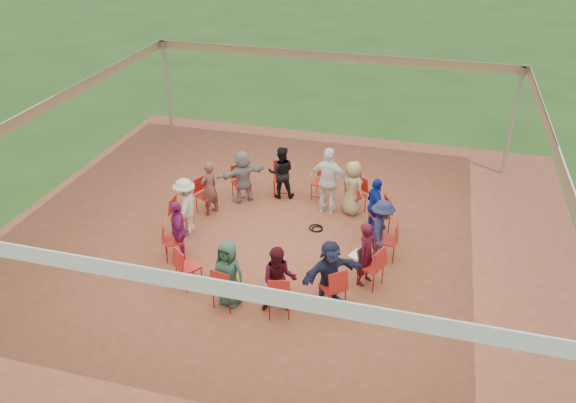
% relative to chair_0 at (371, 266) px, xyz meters
% --- Properties ---
extents(ground, '(80.00, 80.00, 0.00)m').
position_rel_chair_0_xyz_m(ground, '(-2.13, 0.92, -0.45)').
color(ground, '#234916').
rests_on(ground, ground).
extents(dirt_patch, '(13.00, 13.00, 0.00)m').
position_rel_chair_0_xyz_m(dirt_patch, '(-2.13, 0.92, -0.44)').
color(dirt_patch, brown).
rests_on(dirt_patch, ground).
extents(tent, '(10.33, 10.33, 3.00)m').
position_rel_chair_0_xyz_m(tent, '(-2.13, 0.92, 1.92)').
color(tent, '#B2B2B7').
rests_on(tent, ground).
extents(chair_0, '(0.57, 0.56, 0.90)m').
position_rel_chair_0_xyz_m(chair_0, '(0.00, 0.00, 0.00)').
color(chair_0, '#AE1E17').
rests_on(chair_0, ground).
extents(chair_1, '(0.46, 0.44, 0.90)m').
position_rel_chair_0_xyz_m(chair_1, '(0.19, 1.01, 0.00)').
color(chair_1, '#AE1E17').
rests_on(chair_1, ground).
extents(chair_2, '(0.59, 0.58, 0.90)m').
position_rel_chair_0_xyz_m(chair_2, '(-0.09, 2.01, 0.00)').
color(chair_2, '#AE1E17').
rests_on(chair_2, ground).
extents(chair_3, '(0.60, 0.60, 0.90)m').
position_rel_chair_0_xyz_m(chair_3, '(-0.76, 2.79, 0.00)').
color(chair_3, '#AE1E17').
rests_on(chair_3, ground).
extents(chair_4, '(0.49, 0.51, 0.90)m').
position_rel_chair_0_xyz_m(chair_4, '(-1.71, 3.20, 0.00)').
color(chair_4, '#AE1E17').
rests_on(chair_4, ground).
extents(chair_5, '(0.52, 0.54, 0.90)m').
position_rel_chair_0_xyz_m(chair_5, '(-2.74, 3.15, 0.00)').
color(chair_5, '#AE1E17').
rests_on(chair_5, ground).
extents(chair_6, '(0.61, 0.61, 0.90)m').
position_rel_chair_0_xyz_m(chair_6, '(-3.65, 2.67, 0.00)').
color(chair_6, '#AE1E17').
rests_on(chair_6, ground).
extents(chair_7, '(0.57, 0.56, 0.90)m').
position_rel_chair_0_xyz_m(chair_7, '(-4.26, 1.83, 0.00)').
color(chair_7, '#AE1E17').
rests_on(chair_7, ground).
extents(chair_8, '(0.46, 0.44, 0.90)m').
position_rel_chair_0_xyz_m(chair_8, '(-4.45, 0.82, 0.00)').
color(chair_8, '#AE1E17').
rests_on(chair_8, ground).
extents(chair_9, '(0.59, 0.58, 0.90)m').
position_rel_chair_0_xyz_m(chair_9, '(-4.17, -0.18, 0.00)').
color(chair_9, '#AE1E17').
rests_on(chair_9, ground).
extents(chair_10, '(0.60, 0.60, 0.90)m').
position_rel_chair_0_xyz_m(chair_10, '(-3.50, -0.96, 0.00)').
color(chair_10, '#AE1E17').
rests_on(chair_10, ground).
extents(chair_11, '(0.49, 0.51, 0.90)m').
position_rel_chair_0_xyz_m(chair_11, '(-2.55, -1.36, 0.00)').
color(chair_11, '#AE1E17').
rests_on(chair_11, ground).
extents(chair_12, '(0.52, 0.54, 0.90)m').
position_rel_chair_0_xyz_m(chair_12, '(-1.52, -1.32, 0.00)').
color(chair_12, '#AE1E17').
rests_on(chair_12, ground).
extents(chair_13, '(0.61, 0.61, 0.90)m').
position_rel_chair_0_xyz_m(chair_13, '(-0.61, -0.83, 0.00)').
color(chair_13, '#AE1E17').
rests_on(chair_13, ground).
extents(person_seated_0, '(0.50, 0.59, 1.38)m').
position_rel_chair_0_xyz_m(person_seated_0, '(-0.11, 0.05, 0.25)').
color(person_seated_0, '#400B17').
rests_on(person_seated_0, ground).
extents(person_seated_1, '(0.48, 0.91, 1.38)m').
position_rel_chair_0_xyz_m(person_seated_1, '(0.07, 1.01, 0.25)').
color(person_seated_1, '#1C213D').
rests_on(person_seated_1, ground).
extents(person_seated_2, '(0.75, 0.91, 1.38)m').
position_rel_chair_0_xyz_m(person_seated_2, '(-0.19, 1.95, 0.25)').
color(person_seated_2, '#0D2092').
rests_on(person_seated_2, ground).
extents(person_seated_3, '(0.77, 0.70, 1.38)m').
position_rel_chair_0_xyz_m(person_seated_3, '(-0.83, 2.69, 0.25)').
color(person_seated_3, '#9A8A5A').
rests_on(person_seated_3, ground).
extents(person_seated_4, '(0.75, 0.55, 1.38)m').
position_rel_chair_0_xyz_m(person_seated_4, '(-2.71, 3.04, 0.25)').
color(person_seated_4, black).
rests_on(person_seated_4, ground).
extents(person_seated_5, '(1.28, 1.20, 1.38)m').
position_rel_chair_0_xyz_m(person_seated_5, '(-3.57, 2.58, 0.25)').
color(person_seated_5, gray).
rests_on(person_seated_5, ground).
extents(person_seated_6, '(0.50, 0.59, 1.38)m').
position_rel_chair_0_xyz_m(person_seated_6, '(-4.15, 1.79, 0.25)').
color(person_seated_6, brown).
rests_on(person_seated_6, ground).
extents(person_seated_7, '(0.48, 0.91, 1.38)m').
position_rel_chair_0_xyz_m(person_seated_7, '(-4.33, 0.82, 0.25)').
color(person_seated_7, '#B6B2A3').
rests_on(person_seated_7, ground).
extents(person_seated_8, '(0.75, 0.91, 1.38)m').
position_rel_chair_0_xyz_m(person_seated_8, '(-4.07, -0.12, 0.25)').
color(person_seated_8, '#7E1D5C').
rests_on(person_seated_8, ground).
extents(person_seated_9, '(0.73, 0.49, 1.38)m').
position_rel_chair_0_xyz_m(person_seated_9, '(-2.53, -1.25, 0.25)').
color(person_seated_9, '#294F3C').
rests_on(person_seated_9, ground).
extents(person_seated_10, '(0.75, 0.55, 1.38)m').
position_rel_chair_0_xyz_m(person_seated_10, '(-1.55, -1.20, 0.25)').
color(person_seated_10, '#400B17').
rests_on(person_seated_10, ground).
extents(person_seated_11, '(1.28, 1.20, 1.38)m').
position_rel_chair_0_xyz_m(person_seated_11, '(-0.69, -0.74, 0.25)').
color(person_seated_11, '#1C213D').
rests_on(person_seated_11, ground).
extents(standing_person, '(1.04, 0.60, 1.70)m').
position_rel_chair_0_xyz_m(standing_person, '(-1.40, 2.58, 0.41)').
color(standing_person, silver).
rests_on(standing_person, ground).
extents(cable_coil, '(0.43, 0.43, 0.03)m').
position_rel_chair_0_xyz_m(cable_coil, '(-1.49, 1.73, -0.43)').
color(cable_coil, black).
rests_on(cable_coil, ground).
extents(laptop, '(0.38, 0.41, 0.23)m').
position_rel_chair_0_xyz_m(laptop, '(-0.26, 0.11, 0.20)').
color(laptop, '#B7B7BC').
rests_on(laptop, ground).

